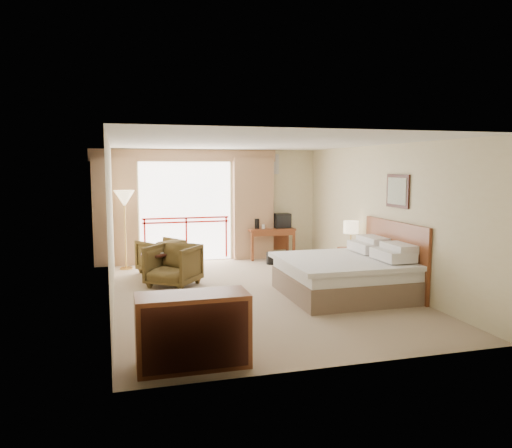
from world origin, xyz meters
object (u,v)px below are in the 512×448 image
object	(u,v)px
wastebasket	(271,258)
dresser	(193,330)
desk	(270,235)
tv	(282,221)
table_lamp	(351,228)
armchair_near	(174,286)
bed	(346,275)
side_table	(155,263)
floor_lamp	(124,202)
armchair_far	(161,273)
nightstand	(351,263)

from	to	relation	value
wastebasket	dresser	xyz separation A→B (m)	(-2.66, -5.52, 0.29)
desk	tv	distance (m)	0.46
table_lamp	armchair_near	size ratio (longest dim) A/B	0.62
bed	side_table	bearing A→B (deg)	148.63
table_lamp	desk	bearing A→B (deg)	110.83
dresser	floor_lamp	bearing A→B (deg)	96.18
floor_lamp	dresser	world-z (taller)	floor_lamp
floor_lamp	side_table	bearing A→B (deg)	-70.51
armchair_far	desk	bearing A→B (deg)	170.18
tv	dresser	distance (m)	7.04
wastebasket	armchair_far	distance (m)	2.60
wastebasket	side_table	bearing A→B (deg)	-158.10
tv	wastebasket	bearing A→B (deg)	-106.25
armchair_far	floor_lamp	size ratio (longest dim) A/B	0.46
armchair_far	nightstand	bearing A→B (deg)	127.22
bed	table_lamp	world-z (taller)	table_lamp
armchair_far	side_table	world-z (taller)	side_table
desk	side_table	xyz separation A→B (m)	(-2.99, -1.91, -0.20)
bed	nightstand	world-z (taller)	bed
nightstand	dresser	world-z (taller)	dresser
tv	armchair_far	distance (m)	3.40
desk	dresser	size ratio (longest dim) A/B	0.91
armchair_far	side_table	size ratio (longest dim) A/B	1.43
nightstand	side_table	size ratio (longest dim) A/B	1.07
nightstand	armchair_far	size ratio (longest dim) A/B	0.75
wastebasket	nightstand	bearing A→B (deg)	-56.57
nightstand	table_lamp	xyz separation A→B (m)	(0.00, 0.05, 0.73)
table_lamp	armchair_near	distance (m)	3.78
side_table	armchair_far	bearing A→B (deg)	77.20
desk	floor_lamp	size ratio (longest dim) A/B	0.66
nightstand	desk	size ratio (longest dim) A/B	0.53
bed	floor_lamp	world-z (taller)	floor_lamp
wastebasket	armchair_far	bearing A→B (deg)	-173.69
bed	tv	distance (m)	3.86
bed	nightstand	xyz separation A→B (m)	(0.74, 1.29, -0.07)
desk	wastebasket	bearing A→B (deg)	-103.57
armchair_near	dresser	size ratio (longest dim) A/B	0.69
desk	armchair_near	size ratio (longest dim) A/B	1.32
nightstand	dresser	distance (m)	5.36
bed	armchair_far	bearing A→B (deg)	137.34
floor_lamp	dresser	size ratio (longest dim) A/B	1.38
table_lamp	floor_lamp	xyz separation A→B (m)	(-4.48, 2.10, 0.48)
armchair_far	table_lamp	bearing A→B (deg)	127.88
table_lamp	bed	bearing A→B (deg)	-118.85
bed	armchair_far	size ratio (longest dim) A/B	2.60
tv	dresser	bearing A→B (deg)	-98.41
table_lamp	armchair_far	size ratio (longest dim) A/B	0.67
side_table	armchair_near	bearing A→B (deg)	-52.00
table_lamp	armchair_far	distance (m)	4.17
bed	dresser	world-z (taller)	bed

